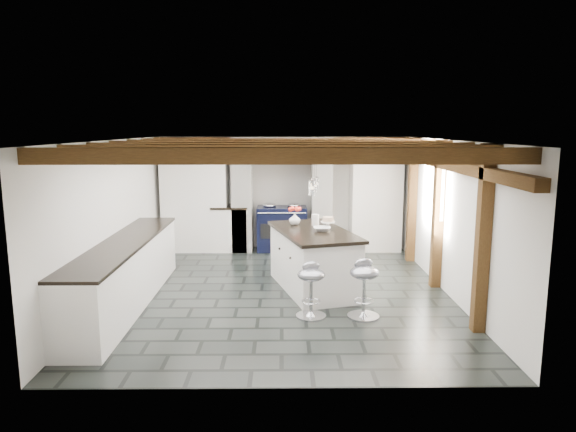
{
  "coord_description": "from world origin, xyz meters",
  "views": [
    {
      "loc": [
        0.01,
        -7.59,
        2.48
      ],
      "look_at": [
        0.1,
        0.4,
        1.1
      ],
      "focal_mm": 32.0,
      "sensor_mm": 36.0,
      "label": 1
    }
  ],
  "objects_px": {
    "range_cooker": "(282,228)",
    "bar_stool_near": "(364,282)",
    "bar_stool_far": "(311,283)",
    "kitchen_island": "(313,259)"
  },
  "relations": [
    {
      "from": "bar_stool_near",
      "to": "bar_stool_far",
      "type": "relative_size",
      "value": 1.05
    },
    {
      "from": "bar_stool_near",
      "to": "bar_stool_far",
      "type": "distance_m",
      "value": 0.69
    },
    {
      "from": "kitchen_island",
      "to": "bar_stool_far",
      "type": "xyz_separation_m",
      "value": [
        -0.1,
        -1.21,
        -0.02
      ]
    },
    {
      "from": "range_cooker",
      "to": "bar_stool_far",
      "type": "bearing_deg",
      "value": -84.2
    },
    {
      "from": "kitchen_island",
      "to": "bar_stool_near",
      "type": "distance_m",
      "value": 1.36
    },
    {
      "from": "kitchen_island",
      "to": "bar_stool_near",
      "type": "bearing_deg",
      "value": -79.83
    },
    {
      "from": "range_cooker",
      "to": "bar_stool_near",
      "type": "xyz_separation_m",
      "value": [
        1.08,
        -3.8,
        0.02
      ]
    },
    {
      "from": "range_cooker",
      "to": "bar_stool_near",
      "type": "height_order",
      "value": "range_cooker"
    },
    {
      "from": "kitchen_island",
      "to": "bar_stool_near",
      "type": "height_order",
      "value": "kitchen_island"
    },
    {
      "from": "range_cooker",
      "to": "kitchen_island",
      "type": "height_order",
      "value": "kitchen_island"
    }
  ]
}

